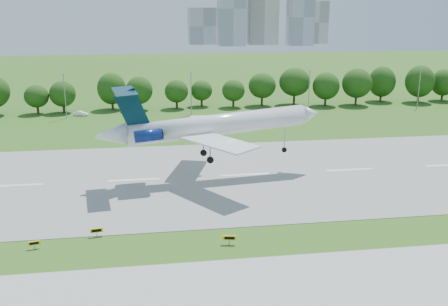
% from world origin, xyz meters
% --- Properties ---
extents(ground, '(600.00, 600.00, 0.00)m').
position_xyz_m(ground, '(0.00, 0.00, 0.00)').
color(ground, '#265717').
rests_on(ground, ground).
extents(runway, '(400.00, 45.00, 0.08)m').
position_xyz_m(runway, '(0.00, 25.00, 0.04)').
color(runway, gray).
rests_on(runway, ground).
extents(tree_line, '(288.40, 8.40, 10.40)m').
position_xyz_m(tree_line, '(0.00, 92.00, 6.19)').
color(tree_line, '#382314').
rests_on(tree_line, ground).
extents(light_poles, '(175.90, 0.25, 12.19)m').
position_xyz_m(light_poles, '(-2.50, 82.00, 6.34)').
color(light_poles, gray).
rests_on(light_poles, ground).
extents(skyline, '(127.00, 52.00, 80.00)m').
position_xyz_m(skyline, '(100.16, 390.61, 30.46)').
color(skyline, '#B2B2B7').
rests_on(skyline, ground).
extents(airliner, '(40.77, 29.39, 13.40)m').
position_xyz_m(airliner, '(13.07, 24.71, 9.61)').
color(airliner, white).
rests_on(airliner, ground).
extents(taxi_sign_left, '(1.67, 0.42, 1.17)m').
position_xyz_m(taxi_sign_left, '(-4.28, 2.52, 0.86)').
color(taxi_sign_left, gray).
rests_on(taxi_sign_left, ground).
extents(taxi_sign_centre, '(1.47, 0.46, 1.03)m').
position_xyz_m(taxi_sign_centre, '(-11.68, 0.02, 0.76)').
color(taxi_sign_centre, gray).
rests_on(taxi_sign_centre, ground).
extents(taxi_sign_right, '(1.76, 0.53, 1.23)m').
position_xyz_m(taxi_sign_right, '(12.73, -2.37, 0.91)').
color(taxi_sign_right, gray).
rests_on(taxi_sign_right, ground).
extents(service_vehicle_a, '(4.29, 2.56, 1.34)m').
position_xyz_m(service_vehicle_a, '(-16.56, 84.83, 0.67)').
color(service_vehicle_a, white).
rests_on(service_vehicle_a, ground).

